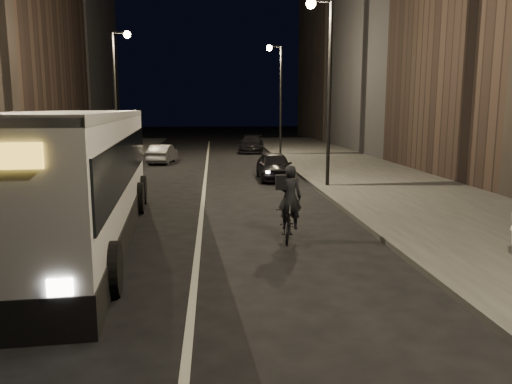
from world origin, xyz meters
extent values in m
plane|color=black|center=(0.00, 0.00, 0.00)|extent=(180.00, 180.00, 0.00)
cube|color=#31312F|center=(8.50, 14.00, 0.08)|extent=(7.00, 70.00, 0.16)
cube|color=#31312F|center=(-8.50, 14.00, 0.08)|extent=(7.00, 70.00, 0.16)
cube|color=black|center=(16.00, 27.50, 10.50)|extent=(8.00, 61.00, 21.00)
cylinder|color=black|center=(5.60, 12.00, 4.16)|extent=(0.16, 0.16, 8.00)
cube|color=black|center=(5.15, 12.00, 8.16)|extent=(0.90, 0.08, 0.08)
sphere|color=#FFD18C|center=(4.70, 12.00, 8.06)|extent=(0.44, 0.44, 0.44)
cylinder|color=black|center=(5.60, 28.00, 4.16)|extent=(0.16, 0.16, 8.00)
cube|color=black|center=(5.15, 28.00, 8.16)|extent=(0.90, 0.08, 0.08)
sphere|color=#FFD18C|center=(4.70, 28.00, 8.06)|extent=(0.44, 0.44, 0.44)
cylinder|color=black|center=(-5.60, 22.00, 4.16)|extent=(0.16, 0.16, 8.00)
cube|color=black|center=(-5.15, 22.00, 8.16)|extent=(0.90, 0.08, 0.08)
sphere|color=#FFD18C|center=(-4.70, 22.00, 8.06)|extent=(0.44, 0.44, 0.44)
cube|color=silver|center=(-3.30, 3.85, 1.75)|extent=(3.73, 13.27, 3.49)
cube|color=black|center=(-3.30, 3.85, 2.24)|extent=(3.78, 12.84, 1.26)
cube|color=silver|center=(-3.30, 3.85, 3.44)|extent=(3.75, 13.27, 0.20)
cylinder|color=black|center=(-1.59, -0.61, 0.55)|extent=(0.47, 1.12, 1.09)
cylinder|color=black|center=(-4.98, 7.88, 0.55)|extent=(0.47, 1.12, 1.09)
cylinder|color=black|center=(-2.26, 8.09, 0.55)|extent=(0.47, 1.12, 1.09)
imported|color=black|center=(2.49, 3.29, 0.48)|extent=(0.95, 1.92, 0.97)
imported|color=black|center=(2.49, 3.09, 1.24)|extent=(0.71, 0.53, 1.76)
imported|color=black|center=(3.54, 15.07, 0.70)|extent=(1.66, 4.12, 1.40)
imported|color=#3E3E41|center=(-2.93, 23.42, 0.62)|extent=(1.80, 3.91, 1.24)
imported|color=black|center=(3.60, 31.16, 0.70)|extent=(2.54, 5.01, 1.40)
camera|label=1|loc=(0.44, -10.11, 3.63)|focal=35.00mm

